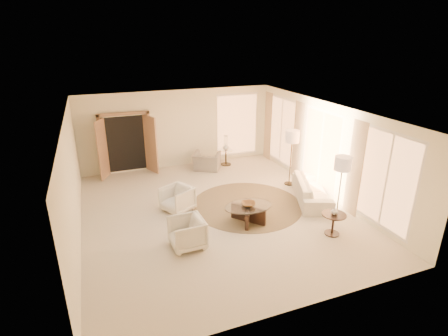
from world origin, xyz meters
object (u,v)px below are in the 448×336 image
object	(u,v)px
armchair_left	(177,198)
side_vase	(226,147)
side_table	(226,156)
sofa	(312,190)
end_table	(333,220)
coffee_table	(248,212)
end_vase	(335,211)
accent_chair	(207,159)
floor_lamp_near	(292,139)
armchair_right	(187,232)
bowl	(248,204)
floor_lamp_far	(343,166)

from	to	relation	value
armchair_left	side_vase	xyz separation A→B (m)	(2.59, 2.94, 0.32)
armchair_left	side_table	distance (m)	3.92
sofa	end_table	bearing A→B (deg)	-175.55
coffee_table	end_vase	distance (m)	2.15
accent_chair	side_vase	world-z (taller)	side_vase
sofa	floor_lamp_near	size ratio (longest dim) A/B	1.19
sofa	accent_chair	size ratio (longest dim) A/B	2.29
armchair_right	coffee_table	bearing A→B (deg)	104.52
sofa	side_table	xyz separation A→B (m)	(-1.28, 3.72, 0.04)
accent_chair	floor_lamp_near	xyz separation A→B (m)	(2.10, -2.25, 1.13)
accent_chair	coffee_table	size ratio (longest dim) A/B	0.67
armchair_right	end_table	world-z (taller)	armchair_right
end_vase	sofa	bearing A→B (deg)	71.30
armchair_right	bowl	size ratio (longest dim) A/B	2.16
end_table	bowl	bearing A→B (deg)	142.55
armchair_right	end_table	distance (m)	3.56
armchair_right	coffee_table	xyz separation A→B (m)	(1.79, 0.53, -0.09)
armchair_right	sofa	bearing A→B (deg)	102.30
armchair_right	floor_lamp_far	xyz separation A→B (m)	(4.08, -0.13, 1.09)
coffee_table	bowl	size ratio (longest dim) A/B	3.92
accent_chair	floor_lamp_near	distance (m)	3.28
armchair_left	floor_lamp_far	distance (m)	4.47
floor_lamp_near	end_vase	xyz separation A→B (m)	(-0.61, -3.06, -0.91)
coffee_table	floor_lamp_far	distance (m)	2.67
armchair_left	end_table	size ratio (longest dim) A/B	1.33
side_vase	end_table	bearing A→B (deg)	-83.11
accent_chair	end_vase	bearing A→B (deg)	135.35
armchair_left	end_table	xyz separation A→B (m)	(3.26, -2.58, -0.01)
armchair_left	side_table	world-z (taller)	armchair_left
floor_lamp_near	end_vase	bearing A→B (deg)	-101.25
sofa	bowl	world-z (taller)	sofa
accent_chair	floor_lamp_far	distance (m)	5.25
accent_chair	bowl	world-z (taller)	accent_chair
side_vase	end_vase	bearing A→B (deg)	-83.11
armchair_left	floor_lamp_far	world-z (taller)	floor_lamp_far
accent_chair	end_vase	distance (m)	5.53
sofa	coffee_table	xyz separation A→B (m)	(-2.29, -0.51, -0.02)
end_vase	accent_chair	bearing A→B (deg)	105.66
sofa	side_table	bearing A→B (deg)	42.09
floor_lamp_near	side_vase	xyz separation A→B (m)	(-1.28, 2.46, -0.84)
side_vase	accent_chair	bearing A→B (deg)	-166.07
coffee_table	floor_lamp_far	size ratio (longest dim) A/B	0.81
armchair_right	floor_lamp_far	bearing A→B (deg)	86.16
armchair_right	end_vase	xyz separation A→B (m)	(3.47, -0.76, 0.25)
coffee_table	floor_lamp_far	world-z (taller)	floor_lamp_far
sofa	armchair_left	xyz separation A→B (m)	(-3.87, 0.78, 0.07)
end_table	armchair_right	bearing A→B (deg)	167.72
coffee_table	end_table	bearing A→B (deg)	-37.45
armchair_left	end_vase	xyz separation A→B (m)	(3.26, -2.58, 0.25)
end_table	end_vase	size ratio (longest dim) A/B	3.34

